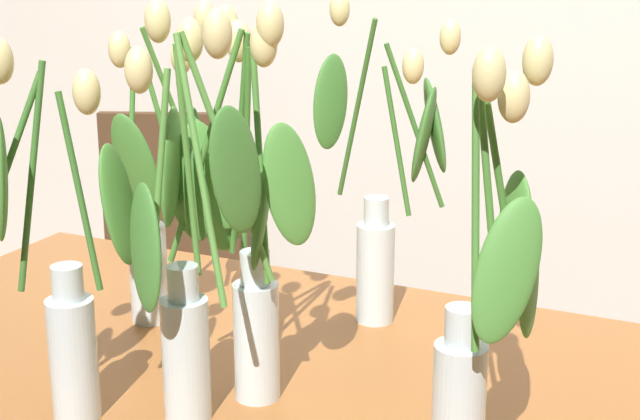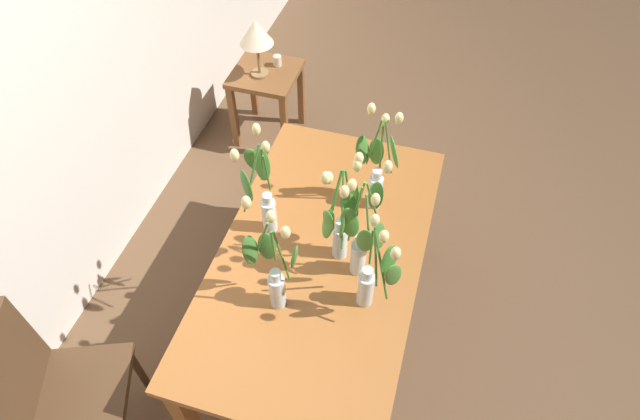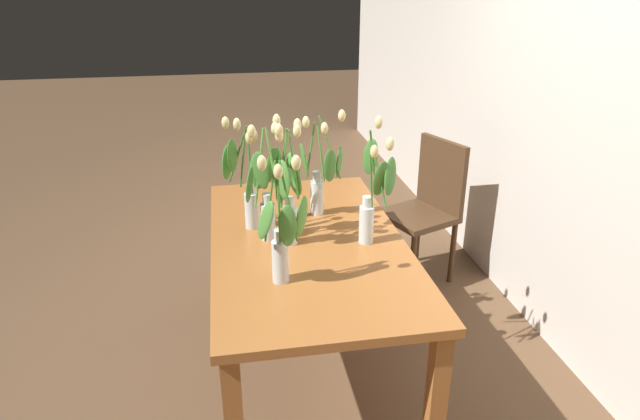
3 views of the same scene
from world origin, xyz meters
TOP-DOWN VIEW (x-y plane):
  - ground_plane at (0.00, 0.00)m, footprint 18.00×18.00m
  - dining_table at (0.00, 0.00)m, footprint 1.60×0.90m
  - tulip_vase_0 at (0.38, -0.16)m, footprint 0.14×0.23m
  - tulip_vase_1 at (-0.00, -0.08)m, footprint 0.26×0.19m
  - tulip_vase_2 at (-0.28, 0.11)m, footprint 0.13×0.24m
  - tulip_vase_3 at (-0.02, -0.18)m, footprint 0.22×0.24m
  - tulip_vase_4 at (0.08, 0.29)m, footprint 0.26×0.16m
  - tulip_vase_5 at (-0.19, -0.27)m, footprint 0.21×0.21m
  - dining_chair at (-0.82, 0.91)m, footprint 0.52×0.52m
  - side_table at (1.48, 0.83)m, footprint 0.44×0.44m
  - table_lamp at (1.43, 0.85)m, footprint 0.22×0.22m
  - pillar_candle at (1.57, 0.77)m, footprint 0.06×0.06m

SIDE VIEW (x-z plane):
  - ground_plane at x=0.00m, z-range 0.00..0.00m
  - side_table at x=1.48m, z-range 0.16..0.71m
  - dining_chair at x=-0.82m, z-range 0.06..0.99m
  - pillar_candle at x=1.57m, z-range 0.55..0.62m
  - dining_table at x=0.00m, z-range 0.28..1.02m
  - table_lamp at x=1.43m, z-range 0.66..1.06m
  - tulip_vase_2 at x=-0.28m, z-range 0.66..1.22m
  - tulip_vase_0 at x=0.38m, z-range 0.67..1.22m
  - tulip_vase_5 at x=-0.19m, z-range 0.68..1.23m
  - tulip_vase_4 at x=0.08m, z-range 0.67..1.25m
  - tulip_vase_3 at x=-0.02m, z-range 0.68..1.27m
  - tulip_vase_1 at x=0.00m, z-range 0.69..1.27m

